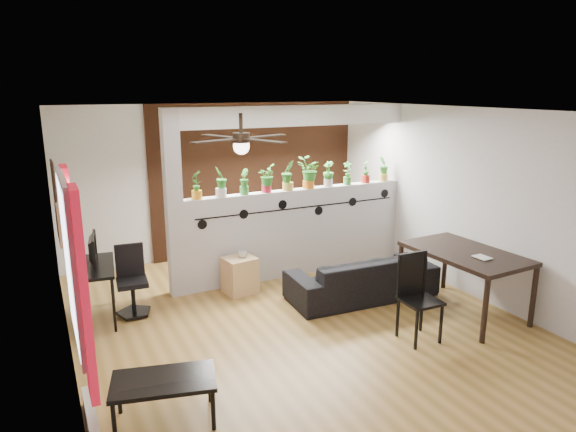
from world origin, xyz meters
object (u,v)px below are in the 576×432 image
Objects in this scene: potted_plant_5 at (309,172)px; computer_desk at (92,271)px; potted_plant_1 at (221,181)px; cup at (243,254)px; sofa at (362,277)px; folding_chair at (416,289)px; cube_shelf at (240,275)px; office_chair at (132,285)px; potted_plant_3 at (266,178)px; potted_plant_7 at (348,172)px; potted_plant_0 at (196,184)px; potted_plant_6 at (328,173)px; potted_plant_2 at (244,181)px; ceiling_fan at (241,141)px; potted_plant_9 at (384,168)px; potted_plant_8 at (366,170)px; dining_table at (465,258)px; potted_plant_4 at (288,174)px; coffee_table at (164,384)px.

potted_plant_5 is 3.38m from computer_desk.
potted_plant_1 reaches higher than cup.
folding_chair reaches higher than sofa.
office_chair reaches higher than cube_shelf.
folding_chair reaches higher than cube_shelf.
sofa reaches higher than cube_shelf.
potted_plant_7 is at bearing 0.00° from potted_plant_3.
potted_plant_5 is 0.54× the size of office_chair.
potted_plant_0 is 1.04× the size of potted_plant_6.
potted_plant_2 reaches higher than cup.
potted_plant_5 is at bearing 45.39° from ceiling_fan.
folding_chair is at bearing -104.28° from potted_plant_7.
potted_plant_9 is 2.84m from cup.
potted_plant_7 is at bearing -180.00° from potted_plant_8.
dining_table is (2.85, -0.42, -1.57)m from ceiling_fan.
potted_plant_5 is (1.76, 0.00, 0.04)m from potted_plant_0.
potted_plant_6 is 3.71m from computer_desk.
potted_plant_1 is 1.10× the size of potted_plant_6.
potted_plant_4 is 3.62× the size of cup.
potted_plant_4 is (1.40, 0.00, 0.02)m from potted_plant_0.
potted_plant_2 is 0.91× the size of potted_plant_3.
potted_plant_0 is at bearing -180.00° from potted_plant_6.
potted_plant_5 reaches higher than cup.
ceiling_fan is 2.34m from cup.
potted_plant_6 is at bearing 5.43° from computer_desk.
potted_plant_5 is at bearing 43.62° from coffee_table.
potted_plant_4 is 0.29× the size of dining_table.
ceiling_fan reaches higher than dining_table.
potted_plant_1 is (0.35, 0.00, 0.01)m from potted_plant_0.
cube_shelf is at bearing 71.28° from ceiling_fan.
potted_plant_5 reaches higher than folding_chair.
potted_plant_6 is at bearing 0.00° from potted_plant_1.
potted_plant_3 is 1.00× the size of potted_plant_9.
sofa is 3.55m from computer_desk.
dining_table is at bearing -38.21° from potted_plant_0.
dining_table is at bearing -25.58° from office_chair.
potted_plant_9 is 4.35m from office_chair.
folding_chair is at bearing -111.58° from potted_plant_8.
sofa is at bearing -125.02° from potted_plant_8.
cube_shelf is 1.98m from computer_desk.
folding_chair is at bearing -118.22° from potted_plant_9.
potted_plant_0 reaches higher than dining_table.
potted_plant_4 reaches higher than potted_plant_0.
potted_plant_8 reaches higher than dining_table.
potted_plant_8 is 1.97m from sofa.
coffee_table is (-1.14, -0.98, -1.94)m from ceiling_fan.
dining_table is at bearing -89.57° from potted_plant_8.
potted_plant_8 is at bearing 0.00° from potted_plant_4.
potted_plant_2 is 1.05m from potted_plant_5.
computer_desk is at bearing 97.15° from coffee_table.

